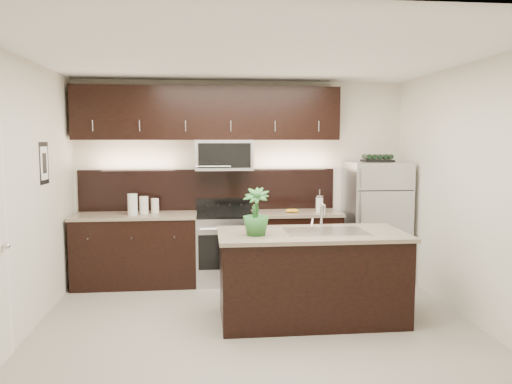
# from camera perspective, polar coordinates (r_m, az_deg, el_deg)

# --- Properties ---
(ground) EXTENTS (4.50, 4.50, 0.00)m
(ground) POSITION_cam_1_polar(r_m,az_deg,el_deg) (5.24, 0.09, -15.29)
(ground) COLOR gray
(ground) RESTS_ON ground
(room_walls) EXTENTS (4.52, 4.02, 2.71)m
(room_walls) POSITION_cam_1_polar(r_m,az_deg,el_deg) (4.84, -1.17, 3.53)
(room_walls) COLOR beige
(room_walls) RESTS_ON ground
(counter_run) EXTENTS (3.51, 0.65, 0.94)m
(counter_run) POSITION_cam_1_polar(r_m,az_deg,el_deg) (6.70, -5.34, -6.38)
(counter_run) COLOR black
(counter_run) RESTS_ON ground
(upper_fixtures) EXTENTS (3.49, 0.40, 1.66)m
(upper_fixtures) POSITION_cam_1_polar(r_m,az_deg,el_deg) (6.70, -5.27, 7.99)
(upper_fixtures) COLOR black
(upper_fixtures) RESTS_ON counter_run
(island) EXTENTS (1.96, 0.96, 0.94)m
(island) POSITION_cam_1_polar(r_m,az_deg,el_deg) (5.37, 6.33, -9.49)
(island) COLOR black
(island) RESTS_ON ground
(sink_faucet) EXTENTS (0.84, 0.50, 0.28)m
(sink_faucet) POSITION_cam_1_polar(r_m,az_deg,el_deg) (5.31, 7.95, -4.34)
(sink_faucet) COLOR silver
(sink_faucet) RESTS_ON island
(refrigerator) EXTENTS (0.78, 0.70, 1.61)m
(refrigerator) POSITION_cam_1_polar(r_m,az_deg,el_deg) (6.97, 13.53, -3.24)
(refrigerator) COLOR #B2B2B7
(refrigerator) RESTS_ON ground
(wine_rack) EXTENTS (0.40, 0.25, 0.10)m
(wine_rack) POSITION_cam_1_polar(r_m,az_deg,el_deg) (6.89, 13.71, 3.75)
(wine_rack) COLOR black
(wine_rack) RESTS_ON refrigerator
(plant) EXTENTS (0.33, 0.33, 0.48)m
(plant) POSITION_cam_1_polar(r_m,az_deg,el_deg) (5.03, -0.02, -2.27)
(plant) COLOR #266027
(plant) RESTS_ON island
(canisters) EXTENTS (0.39, 0.23, 0.27)m
(canisters) POSITION_cam_1_polar(r_m,az_deg,el_deg) (6.65, -12.99, -1.44)
(canisters) COLOR silver
(canisters) RESTS_ON counter_run
(french_press) EXTENTS (0.10, 0.10, 0.29)m
(french_press) POSITION_cam_1_polar(r_m,az_deg,el_deg) (6.73, 7.26, -1.35)
(french_press) COLOR silver
(french_press) RESTS_ON counter_run
(bananas) EXTENTS (0.18, 0.15, 0.05)m
(bananas) POSITION_cam_1_polar(r_m,az_deg,el_deg) (6.63, 3.72, -2.14)
(bananas) COLOR gold
(bananas) RESTS_ON counter_run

